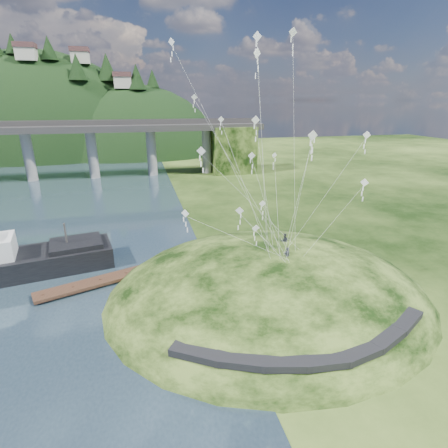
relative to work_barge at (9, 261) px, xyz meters
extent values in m
plane|color=black|center=(20.52, -13.05, -1.96)|extent=(320.00, 320.00, 0.00)
ellipsoid|color=black|center=(28.52, -11.05, -3.46)|extent=(36.00, 32.00, 13.00)
cube|color=black|center=(19.02, -21.05, 0.07)|extent=(4.32, 3.62, 0.71)
cube|color=black|center=(22.02, -22.70, 0.13)|extent=(4.10, 2.97, 0.61)
cube|color=black|center=(25.02, -23.70, 0.12)|extent=(3.85, 2.37, 0.62)
cube|color=black|center=(28.02, -24.15, 0.08)|extent=(3.62, 1.83, 0.66)
cube|color=black|center=(31.02, -23.95, 0.09)|extent=(3.82, 2.27, 0.68)
cube|color=black|center=(34.02, -23.00, 0.18)|extent=(4.11, 2.97, 0.71)
cube|color=black|center=(37.02, -21.45, 0.21)|extent=(4.26, 3.43, 0.66)
cylinder|color=gray|center=(-11.48, 56.95, 4.54)|extent=(2.60, 2.60, 13.00)
cylinder|color=gray|center=(4.02, 56.95, 4.54)|extent=(2.60, 2.60, 13.00)
cylinder|color=gray|center=(19.52, 56.95, 4.54)|extent=(2.60, 2.60, 13.00)
cylinder|color=gray|center=(35.02, 56.95, 4.54)|extent=(2.60, 2.60, 13.00)
cube|color=black|center=(42.52, 56.95, 4.54)|extent=(12.00, 11.00, 13.00)
ellipsoid|color=black|center=(-19.48, 112.95, -7.96)|extent=(96.00, 68.00, 88.00)
ellipsoid|color=black|center=(15.52, 104.95, -11.96)|extent=(76.00, 56.00, 72.00)
cone|color=black|center=(-22.34, 101.02, 35.93)|extent=(4.97, 4.97, 6.54)
cone|color=black|center=(-10.88, 99.00, 34.72)|extent=(5.83, 5.83, 7.67)
cone|color=black|center=(-1.92, 94.04, 28.63)|extent=(6.47, 6.47, 8.51)
cone|color=black|center=(7.30, 100.94, 29.28)|extent=(7.13, 7.13, 9.38)
cone|color=black|center=(17.41, 95.99, 25.91)|extent=(6.56, 6.56, 8.63)
cone|color=black|center=(23.30, 101.58, 25.72)|extent=(4.88, 4.88, 6.42)
cube|color=beige|center=(-17.48, 96.95, 32.32)|extent=(6.00, 5.00, 4.00)
cube|color=#53312F|center=(-17.48, 96.95, 35.02)|extent=(6.40, 5.40, 1.60)
cube|color=beige|center=(-1.48, 102.95, 32.22)|extent=(6.00, 5.00, 4.00)
cube|color=#53312F|center=(-1.48, 102.95, 34.92)|extent=(6.40, 5.40, 1.60)
cube|color=beige|center=(12.52, 96.95, 23.92)|extent=(6.00, 5.00, 4.00)
cube|color=#53312F|center=(12.52, 96.95, 26.62)|extent=(6.40, 5.40, 1.60)
cube|color=black|center=(0.39, 0.07, -0.64)|extent=(23.07, 10.11, 2.64)
cube|color=black|center=(7.37, 1.39, 0.99)|extent=(6.92, 6.11, 0.61)
cylinder|color=#2D2B2B|center=(6.37, 1.20, 2.30)|extent=(0.24, 0.24, 3.04)
cube|color=#341F15|center=(10.55, -4.66, -1.51)|extent=(13.88, 6.85, 0.35)
cylinder|color=#341F15|center=(4.92, -6.71, -1.76)|extent=(0.30, 0.30, 1.00)
cylinder|color=#341F15|center=(7.73, -5.69, -1.76)|extent=(0.30, 0.30, 1.00)
cylinder|color=#341F15|center=(10.55, -4.66, -1.76)|extent=(0.30, 0.30, 1.00)
cylinder|color=#341F15|center=(13.36, -3.63, -1.76)|extent=(0.30, 0.30, 1.00)
cylinder|color=#341F15|center=(16.18, -2.61, -1.76)|extent=(0.30, 0.30, 1.00)
imported|color=#272A35|center=(29.81, -12.46, 3.94)|extent=(0.75, 0.56, 1.88)
imported|color=#272A35|center=(31.26, -8.38, 3.80)|extent=(1.00, 0.83, 1.86)
cube|color=white|center=(30.36, -14.80, 15.19)|extent=(0.89, 0.23, 0.88)
cube|color=white|center=(30.36, -14.80, 14.56)|extent=(0.12, 0.05, 0.52)
cube|color=white|center=(30.36, -14.80, 13.93)|extent=(0.12, 0.05, 0.52)
cube|color=white|center=(30.36, -14.80, 13.30)|extent=(0.12, 0.05, 0.52)
cube|color=white|center=(19.30, -14.82, 9.11)|extent=(0.60, 0.45, 0.71)
cube|color=white|center=(19.30, -14.82, 8.60)|extent=(0.09, 0.06, 0.41)
cube|color=white|center=(19.30, -14.82, 8.09)|extent=(0.09, 0.06, 0.41)
cube|color=white|center=(19.30, -14.82, 7.59)|extent=(0.09, 0.06, 0.41)
cube|color=white|center=(25.37, -2.14, 15.94)|extent=(0.70, 0.19, 0.69)
cube|color=white|center=(25.37, -2.14, 15.45)|extent=(0.09, 0.03, 0.41)
cube|color=white|center=(25.37, -2.14, 14.95)|extent=(0.09, 0.03, 0.41)
cube|color=white|center=(25.37, -2.14, 14.45)|extent=(0.09, 0.03, 0.41)
cube|color=white|center=(29.36, -5.94, 6.74)|extent=(0.82, 0.20, 0.82)
cube|color=white|center=(29.36, -5.94, 6.16)|extent=(0.11, 0.04, 0.48)
cube|color=white|center=(29.36, -5.94, 5.58)|extent=(0.11, 0.04, 0.48)
cube|color=white|center=(29.36, -5.94, 5.00)|extent=(0.11, 0.04, 0.48)
cube|color=white|center=(24.99, -16.39, 7.85)|extent=(0.68, 0.20, 0.67)
cube|color=white|center=(24.99, -16.39, 7.37)|extent=(0.09, 0.05, 0.39)
cube|color=white|center=(24.99, -16.39, 6.88)|extent=(0.09, 0.05, 0.39)
cube|color=white|center=(24.99, -16.39, 6.40)|extent=(0.09, 0.05, 0.39)
cube|color=white|center=(36.54, -14.07, 10.64)|extent=(0.52, 0.64, 0.78)
cube|color=white|center=(36.54, -14.07, 10.08)|extent=(0.09, 0.08, 0.46)
cube|color=white|center=(36.54, -14.07, 9.52)|extent=(0.09, 0.08, 0.46)
cube|color=white|center=(36.54, -14.07, 8.96)|extent=(0.09, 0.08, 0.46)
cube|color=white|center=(36.38, -13.67, 15.00)|extent=(0.50, 0.58, 0.71)
cube|color=white|center=(36.38, -13.67, 14.48)|extent=(0.09, 0.07, 0.42)
cube|color=white|center=(36.38, -13.67, 13.96)|extent=(0.09, 0.07, 0.42)
cube|color=white|center=(36.38, -13.67, 13.45)|extent=(0.09, 0.07, 0.42)
cube|color=white|center=(25.41, -14.17, 21.41)|extent=(0.69, 0.40, 0.76)
cube|color=white|center=(25.41, -14.17, 20.87)|extent=(0.09, 0.08, 0.44)
cube|color=white|center=(25.41, -14.17, 20.32)|extent=(0.09, 0.08, 0.44)
cube|color=white|center=(25.41, -14.17, 19.78)|extent=(0.09, 0.08, 0.44)
cube|color=white|center=(19.77, -5.54, 23.19)|extent=(0.54, 0.55, 0.71)
cube|color=white|center=(19.77, -5.54, 22.67)|extent=(0.09, 0.06, 0.42)
cube|color=white|center=(19.77, -5.54, 22.15)|extent=(0.09, 0.06, 0.42)
cube|color=white|center=(19.77, -5.54, 21.63)|extent=(0.09, 0.06, 0.42)
cube|color=white|center=(26.98, -8.74, 12.73)|extent=(0.78, 0.20, 0.77)
cube|color=white|center=(26.98, -8.74, 12.18)|extent=(0.10, 0.04, 0.45)
cube|color=white|center=(26.98, -8.74, 11.63)|extent=(0.10, 0.04, 0.45)
cube|color=white|center=(26.98, -8.74, 11.08)|extent=(0.10, 0.04, 0.45)
cube|color=white|center=(25.02, -11.42, 7.89)|extent=(0.77, 0.33, 0.80)
cube|color=white|center=(25.02, -11.42, 7.32)|extent=(0.11, 0.04, 0.47)
cube|color=white|center=(25.02, -11.42, 6.75)|extent=(0.11, 0.04, 0.47)
cube|color=white|center=(25.02, -11.42, 6.18)|extent=(0.11, 0.04, 0.47)
cube|color=white|center=(26.28, -11.51, 22.99)|extent=(0.63, 0.57, 0.79)
cube|color=white|center=(26.28, -11.51, 22.42)|extent=(0.10, 0.07, 0.46)
cube|color=white|center=(26.28, -11.51, 21.85)|extent=(0.10, 0.07, 0.46)
cube|color=white|center=(26.28, -11.51, 21.29)|extent=(0.10, 0.07, 0.46)
cube|color=white|center=(30.78, -5.36, 12.15)|extent=(0.65, 0.24, 0.66)
cube|color=white|center=(30.78, -5.36, 11.67)|extent=(0.08, 0.06, 0.39)
cube|color=white|center=(30.78, -5.36, 11.19)|extent=(0.08, 0.06, 0.39)
cube|color=white|center=(30.78, -5.36, 10.71)|extent=(0.08, 0.06, 0.39)
cube|color=white|center=(30.24, -9.74, 23.75)|extent=(0.82, 0.26, 0.80)
cube|color=white|center=(30.24, -9.74, 23.17)|extent=(0.11, 0.05, 0.47)
cube|color=white|center=(30.24, -9.74, 22.59)|extent=(0.11, 0.05, 0.47)
cube|color=white|center=(30.24, -9.74, 22.01)|extent=(0.11, 0.05, 0.47)
cube|color=white|center=(32.41, -11.00, 14.87)|extent=(0.78, 0.16, 0.78)
cube|color=white|center=(32.41, -11.00, 14.32)|extent=(0.10, 0.02, 0.45)
cube|color=white|center=(32.41, -11.00, 13.77)|extent=(0.10, 0.02, 0.45)
cube|color=white|center=(32.41, -11.00, 13.22)|extent=(0.10, 0.02, 0.45)
cube|color=white|center=(26.40, -11.35, 16.32)|extent=(0.80, 0.22, 0.78)
cube|color=white|center=(26.40, -11.35, 15.76)|extent=(0.10, 0.04, 0.46)
cube|color=white|center=(26.40, -11.35, 15.19)|extent=(0.10, 0.04, 0.46)
cube|color=white|center=(26.40, -11.35, 14.63)|extent=(0.10, 0.04, 0.46)
cube|color=white|center=(22.46, -1.48, 18.32)|extent=(0.67, 0.22, 0.65)
cube|color=white|center=(22.46, -1.48, 17.85)|extent=(0.09, 0.04, 0.39)
cube|color=white|center=(22.46, -1.48, 17.37)|extent=(0.09, 0.04, 0.39)
cube|color=white|center=(22.46, -1.48, 16.90)|extent=(0.09, 0.04, 0.39)
cube|color=white|center=(21.22, -12.23, 13.83)|extent=(0.76, 0.34, 0.79)
cube|color=white|center=(21.22, -12.23, 13.26)|extent=(0.11, 0.04, 0.47)
cube|color=white|center=(21.22, -12.23, 12.69)|extent=(0.11, 0.04, 0.47)
cube|color=white|center=(21.22, -12.23, 12.12)|extent=(0.11, 0.04, 0.47)
camera|label=1|loc=(15.89, -42.46, 17.99)|focal=28.00mm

